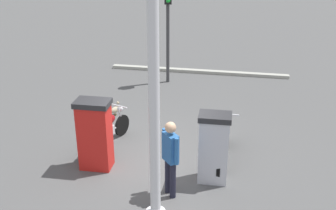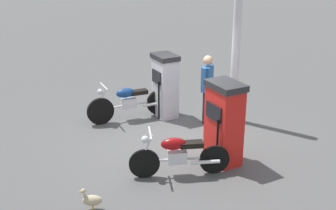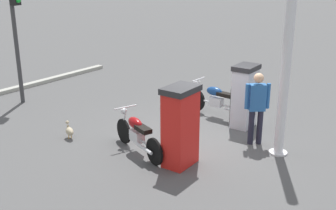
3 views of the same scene
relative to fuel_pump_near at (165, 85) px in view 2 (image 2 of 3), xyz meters
name	(u,v)px [view 2 (image 2 of 3)]	position (x,y,z in m)	size (l,w,h in m)	color
ground_plane	(170,140)	(0.51, 1.36, -0.82)	(120.00, 120.00, 0.00)	#4C4C4C
fuel_pump_near	(165,85)	(0.00, 0.00, 0.00)	(0.55, 0.71, 1.61)	silver
fuel_pump_far	(224,122)	(0.00, 2.72, 0.04)	(0.59, 0.81, 1.69)	red
motorcycle_near_pump	(130,102)	(0.90, -0.17, -0.36)	(2.22, 0.56, 0.97)	black
motorcycle_far_pump	(178,154)	(1.08, 2.84, -0.35)	(1.85, 0.83, 0.93)	black
attendant_person	(207,85)	(-0.74, 0.81, 0.15)	(0.48, 0.45, 1.69)	#1E1E2D
wandering_duck	(92,200)	(2.88, 3.25, -0.62)	(0.40, 0.28, 0.41)	tan
canopy_support_pole	(236,41)	(-1.40, 0.97, 1.18)	(0.40, 0.40, 4.14)	silver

